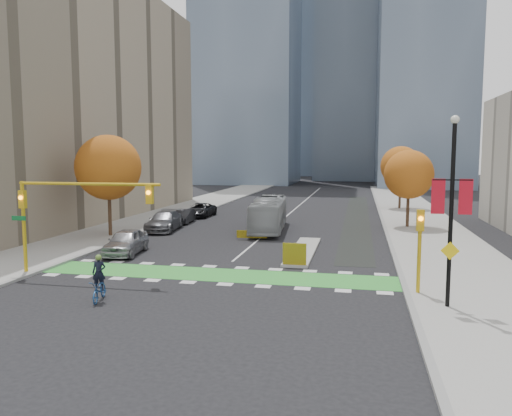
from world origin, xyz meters
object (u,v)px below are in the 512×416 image
at_px(bus, 269,214).
at_px(cyclist, 99,285).
at_px(tree_west, 108,168).
at_px(tree_east_far, 401,166).
at_px(parked_car_a, 126,242).
at_px(parked_car_d, 200,210).
at_px(hazard_board, 294,254).
at_px(traffic_signal_west, 65,203).
at_px(banner_lamppost, 452,203).
at_px(parked_car_c, 164,221).
at_px(parked_car_b, 184,216).
at_px(traffic_signal_east, 420,239).
at_px(tree_east_near, 409,174).

bearing_deg(bus, cyclist, -104.57).
bearing_deg(tree_west, tree_east_far, 46.70).
height_order(tree_west, parked_car_a, tree_west).
height_order(parked_car_a, parked_car_d, parked_car_a).
bearing_deg(bus, tree_west, -158.20).
xyz_separation_m(hazard_board, bus, (-4.05, 13.82, 0.66)).
xyz_separation_m(traffic_signal_west, parked_car_d, (-1.07, 26.59, -3.31)).
height_order(banner_lamppost, bus, banner_lamppost).
bearing_deg(parked_car_a, parked_car_d, 86.99).
relative_size(bus, parked_car_c, 1.81).
distance_m(cyclist, parked_car_c, 21.08).
distance_m(tree_east_far, banner_lamppost, 40.52).
relative_size(parked_car_c, parked_car_d, 1.12).
bearing_deg(tree_west, parked_car_b, 71.71).
height_order(traffic_signal_east, bus, traffic_signal_east).
xyz_separation_m(tree_west, parked_car_b, (3.00, 9.08, -4.95)).
bearing_deg(parked_car_a, cyclist, -77.09).
xyz_separation_m(cyclist, parked_car_a, (-3.70, 10.15, 0.13)).
bearing_deg(parked_car_d, bus, -41.15).
distance_m(hazard_board, parked_car_d, 25.45).
height_order(hazard_board, parked_car_d, hazard_board).
bearing_deg(bus, parked_car_c, -172.68).
xyz_separation_m(hazard_board, parked_car_c, (-13.00, 11.88, 0.04)).
relative_size(tree_east_far, bus, 0.73).
bearing_deg(tree_east_far, parked_car_c, -134.44).
distance_m(tree_east_near, parked_car_b, 21.43).
bearing_deg(banner_lamppost, bus, 119.37).
height_order(tree_east_near, cyclist, tree_east_near).
height_order(bus, parked_car_b, bus).
xyz_separation_m(traffic_signal_east, cyclist, (-14.35, -3.85, -2.02)).
distance_m(traffic_signal_west, parked_car_c, 16.92).
height_order(traffic_signal_east, parked_car_d, traffic_signal_east).
distance_m(banner_lamppost, parked_car_a, 21.11).
xyz_separation_m(parked_car_a, parked_car_d, (-1.45, 20.29, -0.12)).
bearing_deg(bus, traffic_signal_west, -117.97).
distance_m(hazard_board, banner_lamppost, 10.76).
bearing_deg(tree_west, tree_east_near, 22.62).
xyz_separation_m(tree_east_far, banner_lamppost, (-1.00, -40.50, -0.63)).
bearing_deg(parked_car_d, traffic_signal_east, -52.89).
xyz_separation_m(hazard_board, cyclist, (-7.85, -8.56, -0.08)).
bearing_deg(traffic_signal_west, tree_west, 108.02).
distance_m(cyclist, bus, 22.71).
xyz_separation_m(tree_east_near, traffic_signal_east, (-1.50, -22.51, -2.13)).
xyz_separation_m(tree_west, bus, (11.95, 6.02, -4.15)).
xyz_separation_m(hazard_board, tree_west, (-16.00, 7.80, 4.82)).
bearing_deg(tree_west, parked_car_c, 53.64).
relative_size(hazard_board, bus, 0.13).
height_order(tree_west, traffic_signal_east, tree_west).
height_order(cyclist, parked_car_a, cyclist).
bearing_deg(hazard_board, cyclist, -132.51).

